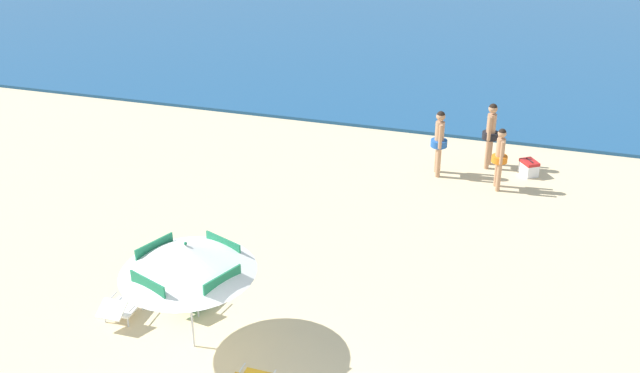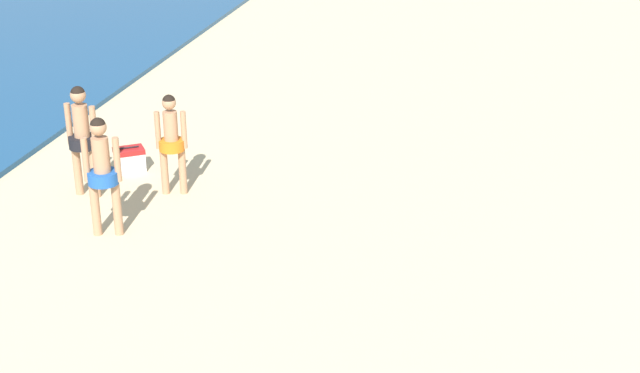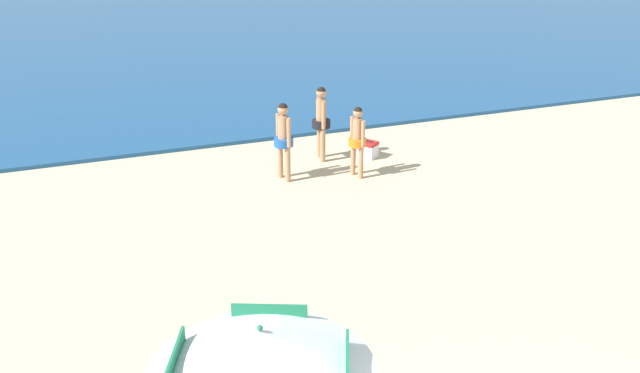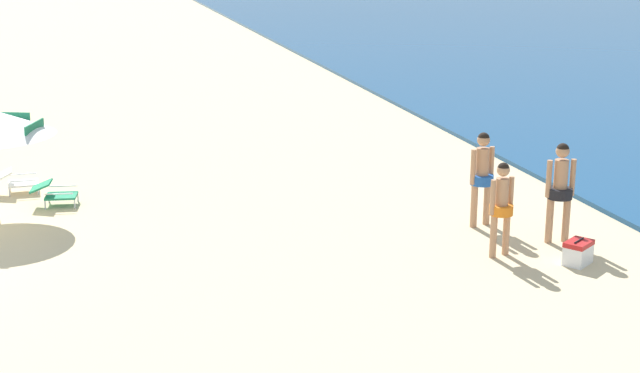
# 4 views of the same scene
# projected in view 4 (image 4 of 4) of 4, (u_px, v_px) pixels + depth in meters

# --- Properties ---
(lounge_chair_under_umbrella) EXTENTS (0.67, 0.95, 0.51)m
(lounge_chair_under_umbrella) POSITION_uv_depth(u_px,v_px,m) (54.00, 192.00, 18.96)
(lounge_chair_under_umbrella) COLOR #1E7F56
(lounge_chair_under_umbrella) RESTS_ON ground
(lounge_chair_beside_umbrella) EXTENTS (0.59, 0.89, 0.52)m
(lounge_chair_beside_umbrella) POSITION_uv_depth(u_px,v_px,m) (16.00, 180.00, 19.83)
(lounge_chair_beside_umbrella) COLOR white
(lounge_chair_beside_umbrella) RESTS_ON ground
(person_standing_near_shore) EXTENTS (0.44, 0.53, 1.79)m
(person_standing_near_shore) POSITION_uv_depth(u_px,v_px,m) (560.00, 185.00, 16.64)
(person_standing_near_shore) COLOR tan
(person_standing_near_shore) RESTS_ON ground
(person_standing_beside) EXTENTS (0.40, 0.47, 1.64)m
(person_standing_beside) POSITION_uv_depth(u_px,v_px,m) (502.00, 203.00, 15.97)
(person_standing_beside) COLOR tan
(person_standing_beside) RESTS_ON ground
(person_wading_in) EXTENTS (0.43, 0.51, 1.77)m
(person_wading_in) POSITION_uv_depth(u_px,v_px,m) (482.00, 172.00, 17.53)
(person_wading_in) COLOR tan
(person_wading_in) RESTS_ON ground
(cooler_box) EXTENTS (0.57, 0.61, 0.43)m
(cooler_box) POSITION_uv_depth(u_px,v_px,m) (578.00, 252.00, 15.80)
(cooler_box) COLOR white
(cooler_box) RESTS_ON ground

